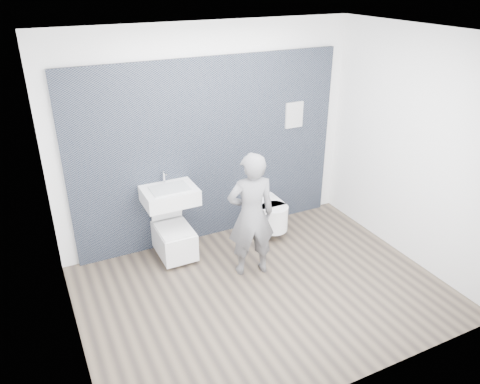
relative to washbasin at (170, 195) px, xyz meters
name	(u,v)px	position (x,y,z in m)	size (l,w,h in m)	color
ground	(263,291)	(0.66, -1.20, -0.84)	(4.00, 4.00, 0.00)	brown
room_shell	(267,148)	(0.66, -1.20, 0.90)	(4.00, 4.00, 4.00)	white
tile_wall	(213,232)	(0.66, 0.27, -0.84)	(3.60, 0.06, 2.40)	black
washbasin	(170,195)	(0.00, 0.00, 0.00)	(0.65, 0.49, 0.49)	white
toilet_square	(174,239)	(0.00, -0.06, -0.59)	(0.42, 0.61, 0.82)	white
toilet_rounded	(269,214)	(1.36, -0.08, -0.54)	(0.38, 0.65, 0.35)	white
info_placard	(289,215)	(1.88, 0.23, -0.84)	(0.26, 0.03, 0.35)	white
visitor	(251,215)	(0.72, -0.77, -0.07)	(0.56, 0.37, 1.54)	slate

